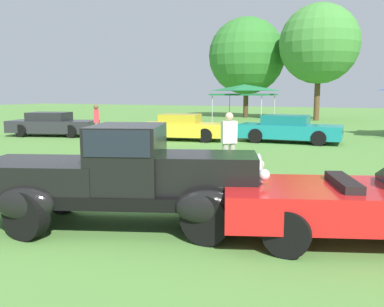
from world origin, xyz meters
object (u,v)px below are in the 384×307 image
(neighbor_convertible, at_px, (380,203))
(show_car_charcoal, at_px, (52,124))
(feature_pickup_truck, at_px, (123,175))
(canopy_tent_left_field, at_px, (244,89))
(show_car_yellow, at_px, (183,127))
(show_car_teal, at_px, (289,129))
(spectator_near_truck, at_px, (96,122))
(spectator_between_cars, at_px, (229,141))

(neighbor_convertible, distance_m, show_car_charcoal, 18.38)
(feature_pickup_truck, height_order, neighbor_convertible, feature_pickup_truck)
(feature_pickup_truck, bearing_deg, canopy_tent_left_field, 102.24)
(neighbor_convertible, distance_m, show_car_yellow, 13.90)
(neighbor_convertible, xyz_separation_m, show_car_charcoal, (-15.62, 9.68, 0.02))
(show_car_teal, bearing_deg, show_car_yellow, -166.15)
(feature_pickup_truck, xyz_separation_m, show_car_charcoal, (-11.76, 10.77, -0.27))
(show_car_charcoal, xyz_separation_m, spectator_near_truck, (3.64, -1.03, 0.31))
(show_car_charcoal, height_order, show_car_yellow, same)
(feature_pickup_truck, xyz_separation_m, show_car_teal, (-0.12, 13.10, -0.27))
(show_car_charcoal, distance_m, canopy_tent_left_field, 11.30)
(feature_pickup_truck, xyz_separation_m, show_car_yellow, (-4.82, 11.94, -0.27))
(spectator_between_cars, bearing_deg, show_car_yellow, 124.92)
(show_car_charcoal, xyz_separation_m, spectator_between_cars, (11.76, -5.75, 0.31))
(show_car_yellow, distance_m, show_car_teal, 4.85)
(show_car_yellow, bearing_deg, spectator_between_cars, -55.08)
(feature_pickup_truck, xyz_separation_m, neighbor_convertible, (3.86, 1.09, -0.29))
(neighbor_convertible, bearing_deg, show_car_yellow, 128.69)
(show_car_yellow, height_order, spectator_between_cars, spectator_between_cars)
(feature_pickup_truck, relative_size, spectator_near_truck, 2.84)
(show_car_charcoal, relative_size, show_car_teal, 1.03)
(show_car_charcoal, bearing_deg, feature_pickup_truck, -42.49)
(canopy_tent_left_field, bearing_deg, spectator_near_truck, -113.81)
(neighbor_convertible, xyz_separation_m, spectator_between_cars, (-3.86, 3.93, 0.33))
(neighbor_convertible, bearing_deg, feature_pickup_truck, -164.21)
(neighbor_convertible, height_order, show_car_yellow, neighbor_convertible)
(feature_pickup_truck, distance_m, canopy_tent_left_field, 19.37)
(show_car_teal, distance_m, canopy_tent_left_field, 7.24)
(show_car_charcoal, xyz_separation_m, show_car_yellow, (6.94, 1.17, -0.00))
(show_car_yellow, distance_m, canopy_tent_left_field, 7.20)
(show_car_yellow, relative_size, canopy_tent_left_field, 1.29)
(show_car_yellow, xyz_separation_m, spectator_near_truck, (-3.30, -2.19, 0.31))
(neighbor_convertible, xyz_separation_m, spectator_near_truck, (-11.98, 8.65, 0.33))
(feature_pickup_truck, bearing_deg, show_car_teal, 90.51)
(show_car_yellow, bearing_deg, show_car_teal, 13.85)
(show_car_charcoal, height_order, show_car_teal, same)
(show_car_teal, xyz_separation_m, spectator_near_truck, (-8.00, -3.35, 0.31))
(spectator_near_truck, height_order, canopy_tent_left_field, canopy_tent_left_field)
(show_car_charcoal, xyz_separation_m, canopy_tent_left_field, (7.67, 8.10, 1.82))
(neighbor_convertible, height_order, spectator_between_cars, spectator_between_cars)
(show_car_yellow, height_order, show_car_teal, same)
(feature_pickup_truck, height_order, canopy_tent_left_field, canopy_tent_left_field)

